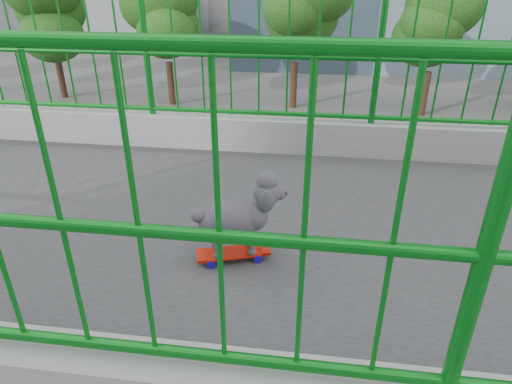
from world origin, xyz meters
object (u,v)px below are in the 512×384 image
Objects in this scene: skateboard at (233,253)px; car_3 at (323,163)px; car_4 at (329,138)px; poodle at (237,215)px; car_5 at (512,338)px.

skateboard is 0.09× the size of car_3.
car_3 is 3.21m from car_4.
skateboard is 0.86× the size of poodle.
car_4 reaches higher than car_3.
poodle is at bearing -39.82° from car_5.
poodle is 0.12× the size of car_4.
car_4 is (-19.16, 1.17, -6.33)m from skateboard.
car_5 is (-6.35, 5.29, -6.60)m from poodle.
poodle is at bearing 90.00° from skateboard.
skateboard is 17.19m from car_3.
car_4 is at bearing -5.14° from car_3.
skateboard is at bearing -39.92° from car_5.
poodle is 20.28m from car_4.
poodle reaches higher than car_3.
poodle reaches higher than car_4.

